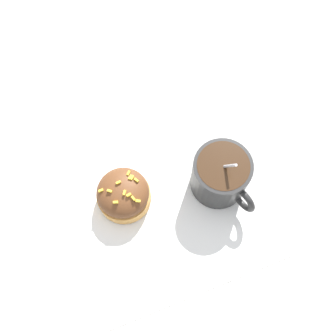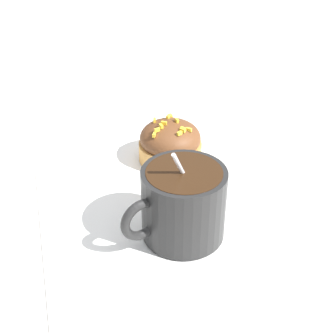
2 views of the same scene
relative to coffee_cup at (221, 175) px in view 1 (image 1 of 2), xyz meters
The scene contains 4 objects.
ground_plane 0.09m from the coffee_cup, 169.99° to the left, with size 3.00×3.00×0.00m, color silver.
paper_napkin 0.09m from the coffee_cup, 169.99° to the left, with size 0.35×0.36×0.00m.
coffee_cup is the anchor object (origin of this frame).
frosted_pastry 0.15m from the coffee_cup, behind, with size 0.08×0.08×0.06m.
Camera 1 is at (-0.05, -0.18, 0.58)m, focal length 42.00 mm.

